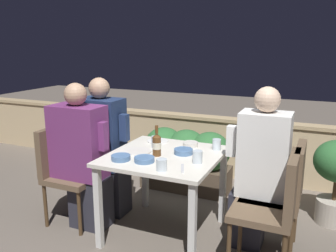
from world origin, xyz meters
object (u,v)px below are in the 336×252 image
Objects in this scene: chair_left_far at (88,156)px; person_navy_jumper at (105,147)px; chair_left_near at (65,165)px; chair_right_near at (276,201)px; chair_right_far at (284,188)px; beer_bottle at (157,144)px; person_white_polo at (259,169)px; person_purple_stripe at (82,157)px.

chair_left_far is 0.68× the size of person_navy_jumper.
chair_left_near and chair_right_near have the same top height.
chair_right_near is (1.59, -0.29, -0.12)m from person_navy_jumper.
chair_right_far is (1.84, 0.26, 0.00)m from chair_left_near.
beer_bottle is at bearing -14.73° from chair_left_far.
person_navy_jumper is 1.00× the size of person_white_polo.
person_purple_stripe is 0.30m from person_navy_jumper.
person_white_polo is at bearing -1.57° from person_navy_jumper.
person_navy_jumper reaches higher than person_white_polo.
person_navy_jumper is 1.62m from chair_right_far.
chair_right_near is 1.00× the size of chair_right_far.
chair_right_far is at bearing 10.61° from beer_bottle.
person_navy_jumper is 1.62m from chair_right_near.
person_navy_jumper reaches higher than chair_left_near.
chair_left_far is 0.91m from beer_bottle.
chair_right_far is 3.52× the size of beer_bottle.
person_white_polo is at bearing 180.00° from chair_right_far.
person_white_polo is at bearing 13.19° from beer_bottle.
chair_left_near is 1.82m from chair_right_near.
beer_bottle reaches higher than chair_right_far.
beer_bottle is at bearing 175.79° from chair_right_near.
person_navy_jumper is 1.42m from person_white_polo.
chair_left_near is at bearing -179.86° from chair_right_near.
person_navy_jumper is at bearing 169.66° from chair_right_near.
person_purple_stripe is at bearing -171.17° from chair_right_far.
chair_left_near is at bearing 180.00° from person_purple_stripe.
chair_left_far is at bearing 83.65° from chair_left_near.
chair_left_near is 0.68× the size of person_white_polo.
chair_right_near is 0.33m from person_white_polo.
chair_right_far is 0.68× the size of person_white_polo.
person_navy_jumper is at bearing 83.75° from person_purple_stripe.
chair_right_far is 1.02m from beer_bottle.
chair_left_near is at bearing -172.09° from chair_right_far.
person_purple_stripe reaches higher than chair_right_far.
chair_left_far is (0.03, 0.29, 0.00)m from chair_left_near.
chair_right_far is at bearing 84.56° from chair_right_near.
chair_right_far is 0.23m from person_white_polo.
chair_right_near is 3.52× the size of beer_bottle.
beer_bottle reaches higher than chair_left_far.
chair_right_far is at bearing -0.00° from person_white_polo.
person_navy_jumper is 1.48× the size of chair_right_far.
person_purple_stripe is at bearing -61.16° from chair_left_far.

